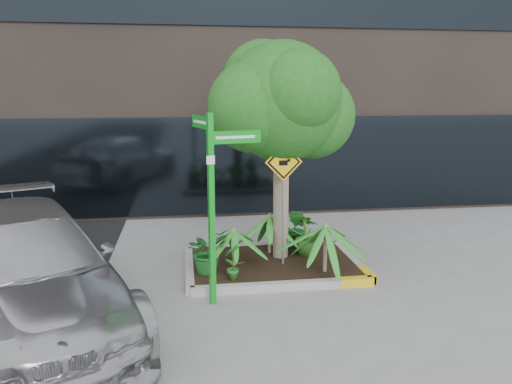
{
  "coord_description": "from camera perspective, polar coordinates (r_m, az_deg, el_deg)",
  "views": [
    {
      "loc": [
        -1.45,
        -8.73,
        3.39
      ],
      "look_at": [
        -0.14,
        0.2,
        1.54
      ],
      "focal_mm": 35.0,
      "sensor_mm": 36.0,
      "label": 1
    }
  ],
  "objects": [
    {
      "name": "cattle_sign",
      "position": [
        9.2,
        3.15,
        1.01
      ],
      "size": [
        0.71,
        0.13,
        2.31
      ],
      "rotation": [
        0.0,
        0.0,
        0.07
      ],
      "color": "slate",
      "rests_on": "ground"
    },
    {
      "name": "shrub_c",
      "position": [
        8.72,
        -2.63,
        -7.88
      ],
      "size": [
        0.5,
        0.5,
        0.68
      ],
      "primitive_type": "imported",
      "rotation": [
        0.0,
        0.0,
        3.81
      ],
      "color": "#24621E",
      "rests_on": "planter"
    },
    {
      "name": "street_sign_post",
      "position": [
        7.8,
        -4.9,
        0.46
      ],
      "size": [
        1.06,
        0.88,
        3.06
      ],
      "rotation": [
        0.0,
        0.0,
        0.29
      ],
      "color": "#0E9B1D",
      "rests_on": "ground"
    },
    {
      "name": "tree",
      "position": [
        9.5,
        2.95,
        10.27
      ],
      "size": [
        2.9,
        2.57,
        4.35
      ],
      "color": "gray",
      "rests_on": "ground"
    },
    {
      "name": "parked_car",
      "position": [
        8.0,
        -25.22,
        -8.12
      ],
      "size": [
        4.57,
        6.28,
        1.69
      ],
      "primitive_type": "imported",
      "rotation": [
        0.0,
        0.0,
        0.43
      ],
      "color": "#BCBDC2",
      "rests_on": "ground"
    },
    {
      "name": "palm_back",
      "position": [
        10.01,
        1.59,
        -2.78
      ],
      "size": [
        0.92,
        0.92,
        1.02
      ],
      "color": "gray",
      "rests_on": "ground"
    },
    {
      "name": "palm_left",
      "position": [
        9.31,
        -2.56,
        -4.41
      ],
      "size": [
        0.82,
        0.82,
        0.91
      ],
      "color": "gray",
      "rests_on": "ground"
    },
    {
      "name": "shrub_b",
      "position": [
        10.03,
        5.76,
        -4.86
      ],
      "size": [
        0.65,
        0.65,
        0.83
      ],
      "primitive_type": "imported",
      "rotation": [
        0.0,
        0.0,
        2.43
      ],
      "color": "#316B20",
      "rests_on": "planter"
    },
    {
      "name": "palm_front",
      "position": [
        9.04,
        7.99,
        -3.85
      ],
      "size": [
        1.03,
        1.03,
        1.14
      ],
      "color": "gray",
      "rests_on": "ground"
    },
    {
      "name": "shrub_d",
      "position": [
        10.44,
        4.74,
        -4.17
      ],
      "size": [
        0.6,
        0.6,
        0.83
      ],
      "primitive_type": "imported",
      "rotation": [
        0.0,
        0.0,
        5.14
      ],
      "color": "#1A5D1F",
      "rests_on": "planter"
    },
    {
      "name": "planter",
      "position": [
        9.73,
        2.11,
        -8.19
      ],
      "size": [
        3.35,
        2.36,
        0.15
      ],
      "color": "#9E9E99",
      "rests_on": "ground"
    },
    {
      "name": "shrub_a",
      "position": [
        9.07,
        -5.6,
        -6.74
      ],
      "size": [
        1.01,
        1.01,
        0.8
      ],
      "primitive_type": "imported",
      "rotation": [
        0.0,
        0.0,
        0.68
      ],
      "color": "#1B6121",
      "rests_on": "planter"
    },
    {
      "name": "ground",
      "position": [
        9.48,
        1.02,
        -9.39
      ],
      "size": [
        80.0,
        80.0,
        0.0
      ],
      "primitive_type": "plane",
      "color": "gray",
      "rests_on": "ground"
    }
  ]
}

